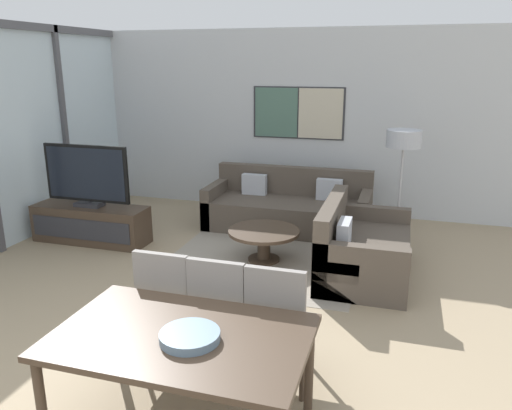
# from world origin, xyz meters

# --- Properties ---
(wall_back) EXTENTS (7.26, 0.09, 2.80)m
(wall_back) POSITION_xyz_m (0.00, 5.84, 1.40)
(wall_back) COLOR silver
(wall_back) RESTS_ON ground_plane
(area_rug) EXTENTS (2.27, 2.06, 0.01)m
(area_rug) POSITION_xyz_m (0.17, 3.58, 0.00)
(area_rug) COLOR gray
(area_rug) RESTS_ON ground_plane
(tv_console) EXTENTS (1.54, 0.48, 0.49)m
(tv_console) POSITION_xyz_m (-2.20, 3.56, 0.25)
(tv_console) COLOR #423326
(tv_console) RESTS_ON ground_plane
(television) EXTENTS (1.19, 0.20, 0.81)m
(television) POSITION_xyz_m (-2.20, 3.56, 0.89)
(television) COLOR #2D2D33
(television) RESTS_ON tv_console
(sofa_main) EXTENTS (2.29, 0.94, 0.83)m
(sofa_main) POSITION_xyz_m (0.17, 4.90, 0.27)
(sofa_main) COLOR #51473D
(sofa_main) RESTS_ON ground_plane
(sofa_side) EXTENTS (0.94, 1.56, 0.83)m
(sofa_side) POSITION_xyz_m (1.28, 3.51, 0.27)
(sofa_side) COLOR #51473D
(sofa_side) RESTS_ON ground_plane
(coffee_table) EXTENTS (0.85, 0.85, 0.39)m
(coffee_table) POSITION_xyz_m (0.17, 3.58, 0.29)
(coffee_table) COLOR #423326
(coffee_table) RESTS_ON ground_plane
(dining_table) EXTENTS (1.53, 0.96, 0.74)m
(dining_table) POSITION_xyz_m (0.49, 0.59, 0.67)
(dining_table) COLOR #423326
(dining_table) RESTS_ON ground_plane
(dining_chair_left) EXTENTS (0.46, 0.46, 0.98)m
(dining_chair_left) POSITION_xyz_m (0.06, 1.30, 0.54)
(dining_chair_left) COLOR gray
(dining_chair_left) RESTS_ON ground_plane
(dining_chair_centre) EXTENTS (0.46, 0.46, 0.98)m
(dining_chair_centre) POSITION_xyz_m (0.49, 1.29, 0.54)
(dining_chair_centre) COLOR gray
(dining_chair_centre) RESTS_ON ground_plane
(dining_chair_right) EXTENTS (0.46, 0.46, 0.98)m
(dining_chair_right) POSITION_xyz_m (0.92, 1.27, 0.54)
(dining_chair_right) COLOR gray
(dining_chair_right) RESTS_ON ground_plane
(fruit_bowl) EXTENTS (0.36, 0.36, 0.05)m
(fruit_bowl) POSITION_xyz_m (0.57, 0.54, 0.77)
(fruit_bowl) COLOR slate
(fruit_bowl) RESTS_ON dining_table
(floor_lamp) EXTENTS (0.44, 0.44, 1.49)m
(floor_lamp) POSITION_xyz_m (1.68, 4.73, 1.30)
(floor_lamp) COLOR #2D2D33
(floor_lamp) RESTS_ON ground_plane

